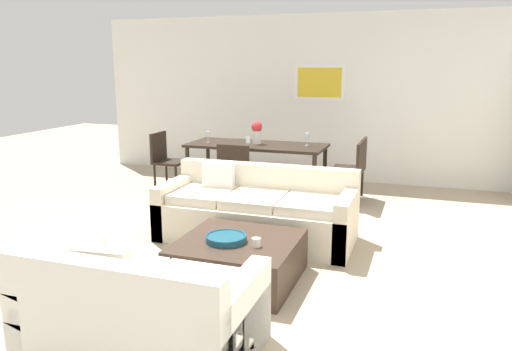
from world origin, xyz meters
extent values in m
plane|color=tan|center=(0.00, 0.00, 0.00)|extent=(18.00, 18.00, 0.00)
cube|color=silver|center=(0.30, 3.53, 1.35)|extent=(8.40, 0.06, 2.70)
cube|color=white|center=(0.02, 3.48, 1.61)|extent=(0.85, 0.02, 0.59)
cube|color=gold|center=(0.02, 3.47, 1.61)|extent=(0.72, 0.01, 0.47)
cube|color=beige|center=(0.02, 0.30, 0.21)|extent=(2.12, 0.90, 0.42)
cube|color=beige|center=(0.02, 0.67, 0.60)|extent=(2.12, 0.16, 0.36)
cube|color=beige|center=(-0.96, 0.30, 0.30)|extent=(0.14, 0.90, 0.60)
cube|color=beige|center=(1.01, 0.30, 0.30)|extent=(0.14, 0.90, 0.60)
cube|color=beige|center=(-0.59, 0.26, 0.47)|extent=(0.59, 0.70, 0.10)
cube|color=beige|center=(0.02, 0.26, 0.47)|extent=(0.59, 0.70, 0.10)
cube|color=beige|center=(0.64, 0.26, 0.47)|extent=(0.59, 0.70, 0.10)
cube|color=white|center=(-0.50, 0.49, 0.60)|extent=(0.37, 0.15, 0.36)
cube|color=white|center=(0.03, -2.02, 0.21)|extent=(1.49, 0.90, 0.42)
cube|color=white|center=(0.03, -2.39, 0.60)|extent=(1.49, 0.16, 0.36)
cube|color=white|center=(0.71, -2.02, 0.30)|extent=(0.14, 0.90, 0.60)
cube|color=white|center=(-0.64, -2.02, 0.30)|extent=(0.14, 0.90, 0.60)
cube|color=white|center=(0.34, -1.98, 0.47)|extent=(0.58, 0.70, 0.10)
cube|color=white|center=(-0.27, -1.98, 0.47)|extent=(0.58, 0.70, 0.10)
cube|color=beige|center=(-0.13, -2.21, 0.60)|extent=(0.37, 0.15, 0.36)
cube|color=#38281E|center=(0.22, -0.75, 0.19)|extent=(1.03, 1.01, 0.38)
cylinder|color=navy|center=(0.13, -0.83, 0.41)|extent=(0.36, 0.36, 0.05)
torus|color=navy|center=(0.13, -0.83, 0.43)|extent=(0.36, 0.36, 0.02)
cylinder|color=silver|center=(0.42, -0.86, 0.42)|extent=(0.08, 0.08, 0.07)
cube|color=black|center=(-0.63, 2.21, 0.73)|extent=(2.03, 0.85, 0.04)
cylinder|color=black|center=(-1.58, 1.85, 0.35)|extent=(0.06, 0.06, 0.71)
cylinder|color=black|center=(0.32, 1.85, 0.35)|extent=(0.06, 0.06, 0.71)
cylinder|color=black|center=(-1.58, 2.58, 0.35)|extent=(0.06, 0.06, 0.71)
cylinder|color=black|center=(0.32, 2.58, 0.35)|extent=(0.06, 0.06, 0.71)
cube|color=black|center=(0.70, 2.40, 0.43)|extent=(0.44, 0.44, 0.04)
cube|color=black|center=(0.90, 2.40, 0.67)|extent=(0.04, 0.44, 0.43)
cylinder|color=black|center=(0.52, 2.58, 0.21)|extent=(0.04, 0.04, 0.41)
cylinder|color=black|center=(0.52, 2.22, 0.21)|extent=(0.04, 0.04, 0.41)
cylinder|color=black|center=(0.88, 2.58, 0.21)|extent=(0.04, 0.04, 0.41)
cylinder|color=black|center=(0.88, 2.22, 0.21)|extent=(0.04, 0.04, 0.41)
cube|color=black|center=(0.70, 2.02, 0.43)|extent=(0.44, 0.44, 0.04)
cube|color=black|center=(0.90, 2.02, 0.67)|extent=(0.04, 0.44, 0.43)
cylinder|color=black|center=(0.52, 2.20, 0.21)|extent=(0.04, 0.04, 0.41)
cylinder|color=black|center=(0.52, 1.84, 0.21)|extent=(0.04, 0.04, 0.41)
cylinder|color=black|center=(0.88, 2.20, 0.21)|extent=(0.04, 0.04, 0.41)
cylinder|color=black|center=(0.88, 1.84, 0.21)|extent=(0.04, 0.04, 0.41)
cube|color=black|center=(-0.63, 1.47, 0.43)|extent=(0.44, 0.44, 0.04)
cube|color=black|center=(-0.63, 1.27, 0.67)|extent=(0.44, 0.04, 0.43)
cylinder|color=black|center=(-0.45, 1.65, 0.21)|extent=(0.04, 0.04, 0.41)
cylinder|color=black|center=(-0.81, 1.65, 0.21)|extent=(0.04, 0.04, 0.41)
cylinder|color=black|center=(-0.45, 1.29, 0.21)|extent=(0.04, 0.04, 0.41)
cylinder|color=black|center=(-0.81, 1.29, 0.21)|extent=(0.04, 0.04, 0.41)
cube|color=black|center=(-1.96, 2.02, 0.43)|extent=(0.44, 0.44, 0.04)
cube|color=black|center=(-2.16, 2.02, 0.67)|extent=(0.04, 0.44, 0.43)
cylinder|color=black|center=(-1.78, 1.84, 0.21)|extent=(0.04, 0.04, 0.41)
cylinder|color=black|center=(-1.78, 2.20, 0.21)|extent=(0.04, 0.04, 0.41)
cylinder|color=black|center=(-2.14, 1.84, 0.21)|extent=(0.04, 0.04, 0.41)
cylinder|color=black|center=(-2.14, 2.20, 0.21)|extent=(0.04, 0.04, 0.41)
cylinder|color=silver|center=(0.10, 2.32, 0.75)|extent=(0.06, 0.06, 0.01)
cylinder|color=silver|center=(0.10, 2.32, 0.80)|extent=(0.01, 0.01, 0.08)
cylinder|color=silver|center=(0.10, 2.32, 0.89)|extent=(0.07, 0.07, 0.09)
cylinder|color=silver|center=(-0.63, 1.85, 0.75)|extent=(0.06, 0.06, 0.01)
cylinder|color=silver|center=(-0.63, 1.85, 0.79)|extent=(0.01, 0.01, 0.06)
cylinder|color=silver|center=(-0.63, 1.85, 0.86)|extent=(0.06, 0.06, 0.09)
cylinder|color=silver|center=(-1.36, 2.11, 0.75)|extent=(0.06, 0.06, 0.01)
cylinder|color=silver|center=(-1.36, 2.11, 0.80)|extent=(0.01, 0.01, 0.09)
cylinder|color=silver|center=(-1.36, 2.11, 0.88)|extent=(0.07, 0.07, 0.08)
cylinder|color=silver|center=(-0.63, 2.24, 0.85)|extent=(0.13, 0.13, 0.19)
sphere|color=red|center=(-0.63, 2.24, 1.00)|extent=(0.16, 0.16, 0.16)
camera|label=1|loc=(1.72, -4.63, 1.89)|focal=34.86mm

